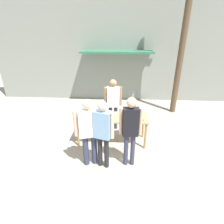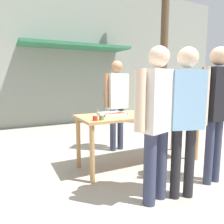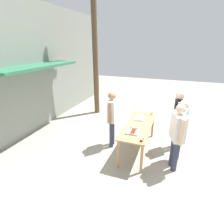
{
  "view_description": "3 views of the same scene",
  "coord_description": "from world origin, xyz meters",
  "px_view_note": "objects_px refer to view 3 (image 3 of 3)",
  "views": [
    {
      "loc": [
        0.29,
        -4.68,
        3.12
      ],
      "look_at": [
        0.0,
        0.0,
        1.02
      ],
      "focal_mm": 28.0,
      "sensor_mm": 36.0,
      "label": 1
    },
    {
      "loc": [
        -2.02,
        -2.99,
        1.43
      ],
      "look_at": [
        -0.51,
        0.05,
        0.92
      ],
      "focal_mm": 35.0,
      "sensor_mm": 36.0,
      "label": 2
    },
    {
      "loc": [
        -4.62,
        -0.85,
        3.1
      ],
      "look_at": [
        -0.01,
        0.83,
        1.16
      ],
      "focal_mm": 28.0,
      "sensor_mm": 36.0,
      "label": 3
    }
  ],
  "objects_px": {
    "person_server_behind_table": "(112,115)",
    "utility_pole": "(95,37)",
    "person_customer_with_cup": "(177,115)",
    "person_customer_holding_hotdog": "(177,132)",
    "person_customer_waiting_in_line": "(181,126)",
    "beer_cup": "(152,113)",
    "food_tray_sausages": "(133,132)",
    "condiment_jar_ketchup": "(142,139)",
    "condiment_jar_mustard": "(141,140)",
    "food_tray_buns": "(140,118)"
  },
  "relations": [
    {
      "from": "food_tray_buns",
      "to": "person_customer_with_cup",
      "type": "height_order",
      "value": "person_customer_with_cup"
    },
    {
      "from": "condiment_jar_mustard",
      "to": "person_customer_holding_hotdog",
      "type": "relative_size",
      "value": 0.04
    },
    {
      "from": "beer_cup",
      "to": "person_customer_with_cup",
      "type": "xyz_separation_m",
      "value": [
        -0.41,
        -0.78,
        0.21
      ]
    },
    {
      "from": "food_tray_sausages",
      "to": "utility_pole",
      "type": "relative_size",
      "value": 0.06
    },
    {
      "from": "beer_cup",
      "to": "person_customer_with_cup",
      "type": "height_order",
      "value": "person_customer_with_cup"
    },
    {
      "from": "person_server_behind_table",
      "to": "person_customer_with_cup",
      "type": "height_order",
      "value": "person_customer_with_cup"
    },
    {
      "from": "food_tray_buns",
      "to": "person_customer_waiting_in_line",
      "type": "bearing_deg",
      "value": -116.7
    },
    {
      "from": "food_tray_sausages",
      "to": "food_tray_buns",
      "type": "distance_m",
      "value": 0.95
    },
    {
      "from": "food_tray_sausages",
      "to": "person_customer_waiting_in_line",
      "type": "relative_size",
      "value": 0.22
    },
    {
      "from": "condiment_jar_ketchup",
      "to": "person_server_behind_table",
      "type": "height_order",
      "value": "person_server_behind_table"
    },
    {
      "from": "person_server_behind_table",
      "to": "person_customer_waiting_in_line",
      "type": "height_order",
      "value": "person_server_behind_table"
    },
    {
      "from": "condiment_jar_ketchup",
      "to": "beer_cup",
      "type": "bearing_deg",
      "value": 0.37
    },
    {
      "from": "food_tray_sausages",
      "to": "person_customer_holding_hotdog",
      "type": "height_order",
      "value": "person_customer_holding_hotdog"
    },
    {
      "from": "beer_cup",
      "to": "food_tray_sausages",
      "type": "bearing_deg",
      "value": 168.06
    },
    {
      "from": "person_customer_holding_hotdog",
      "to": "utility_pole",
      "type": "distance_m",
      "value": 5.19
    },
    {
      "from": "condiment_jar_mustard",
      "to": "food_tray_sausages",
      "type": "bearing_deg",
      "value": 36.45
    },
    {
      "from": "utility_pole",
      "to": "person_customer_with_cup",
      "type": "bearing_deg",
      "value": -119.53
    },
    {
      "from": "condiment_jar_ketchup",
      "to": "condiment_jar_mustard",
      "type": "bearing_deg",
      "value": 177.39
    },
    {
      "from": "person_customer_with_cup",
      "to": "utility_pole",
      "type": "height_order",
      "value": "utility_pole"
    },
    {
      "from": "person_customer_waiting_in_line",
      "to": "utility_pole",
      "type": "relative_size",
      "value": 0.27
    },
    {
      "from": "food_tray_sausages",
      "to": "beer_cup",
      "type": "bearing_deg",
      "value": -11.94
    },
    {
      "from": "beer_cup",
      "to": "person_server_behind_table",
      "type": "bearing_deg",
      "value": 130.65
    },
    {
      "from": "beer_cup",
      "to": "utility_pole",
      "type": "height_order",
      "value": "utility_pole"
    },
    {
      "from": "person_customer_holding_hotdog",
      "to": "condiment_jar_ketchup",
      "type": "bearing_deg",
      "value": -83.84
    },
    {
      "from": "condiment_jar_mustard",
      "to": "condiment_jar_ketchup",
      "type": "xyz_separation_m",
      "value": [
        0.09,
        -0.0,
        0.0
      ]
    },
    {
      "from": "person_server_behind_table",
      "to": "utility_pole",
      "type": "bearing_deg",
      "value": 26.9
    },
    {
      "from": "food_tray_buns",
      "to": "person_customer_waiting_in_line",
      "type": "xyz_separation_m",
      "value": [
        -0.59,
        -1.18,
        0.19
      ]
    },
    {
      "from": "food_tray_buns",
      "to": "person_customer_holding_hotdog",
      "type": "bearing_deg",
      "value": -130.33
    },
    {
      "from": "person_customer_holding_hotdog",
      "to": "person_customer_with_cup",
      "type": "distance_m",
      "value": 1.0
    },
    {
      "from": "person_server_behind_table",
      "to": "person_customer_waiting_in_line",
      "type": "relative_size",
      "value": 1.0
    },
    {
      "from": "person_customer_waiting_in_line",
      "to": "person_customer_holding_hotdog",
      "type": "bearing_deg",
      "value": 4.51
    },
    {
      "from": "food_tray_sausages",
      "to": "person_customer_holding_hotdog",
      "type": "bearing_deg",
      "value": -89.44
    },
    {
      "from": "food_tray_buns",
      "to": "utility_pole",
      "type": "bearing_deg",
      "value": 50.03
    },
    {
      "from": "person_server_behind_table",
      "to": "person_customer_with_cup",
      "type": "bearing_deg",
      "value": -81.29
    },
    {
      "from": "condiment_jar_mustard",
      "to": "person_customer_holding_hotdog",
      "type": "height_order",
      "value": "person_customer_holding_hotdog"
    },
    {
      "from": "condiment_jar_ketchup",
      "to": "person_customer_holding_hotdog",
      "type": "height_order",
      "value": "person_customer_holding_hotdog"
    },
    {
      "from": "condiment_jar_ketchup",
      "to": "person_customer_waiting_in_line",
      "type": "relative_size",
      "value": 0.04
    },
    {
      "from": "condiment_jar_mustard",
      "to": "person_customer_holding_hotdog",
      "type": "distance_m",
      "value": 0.92
    },
    {
      "from": "utility_pole",
      "to": "food_tray_buns",
      "type": "bearing_deg",
      "value": -129.97
    },
    {
      "from": "person_customer_with_cup",
      "to": "utility_pole",
      "type": "relative_size",
      "value": 0.28
    },
    {
      "from": "person_customer_holding_hotdog",
      "to": "person_customer_waiting_in_line",
      "type": "relative_size",
      "value": 1.0
    },
    {
      "from": "person_customer_holding_hotdog",
      "to": "utility_pole",
      "type": "bearing_deg",
      "value": -146.6
    },
    {
      "from": "person_customer_with_cup",
      "to": "person_customer_waiting_in_line",
      "type": "height_order",
      "value": "person_customer_with_cup"
    },
    {
      "from": "person_customer_holding_hotdog",
      "to": "person_customer_waiting_in_line",
      "type": "xyz_separation_m",
      "value": [
        0.35,
        -0.08,
        0.03
      ]
    },
    {
      "from": "person_server_behind_table",
      "to": "person_customer_holding_hotdog",
      "type": "relative_size",
      "value": 1.0
    },
    {
      "from": "food_tray_sausages",
      "to": "person_server_behind_table",
      "type": "xyz_separation_m",
      "value": [
        0.49,
        0.78,
        0.19
      ]
    },
    {
      "from": "food_tray_buns",
      "to": "condiment_jar_mustard",
      "type": "distance_m",
      "value": 1.4
    },
    {
      "from": "condiment_jar_ketchup",
      "to": "utility_pole",
      "type": "relative_size",
      "value": 0.01
    },
    {
      "from": "person_customer_holding_hotdog",
      "to": "person_customer_with_cup",
      "type": "bearing_deg",
      "value": 164.95
    },
    {
      "from": "person_customer_holding_hotdog",
      "to": "person_customer_with_cup",
      "type": "height_order",
      "value": "person_customer_with_cup"
    }
  ]
}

